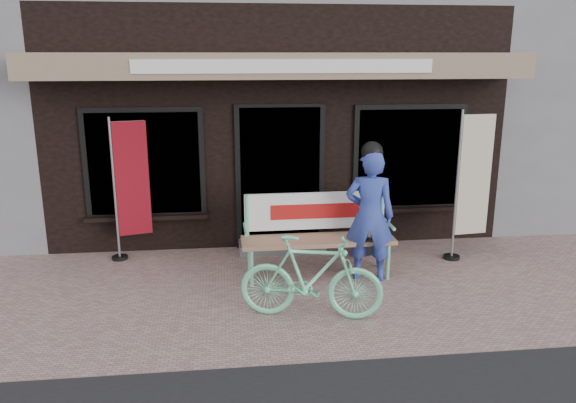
{
  "coord_description": "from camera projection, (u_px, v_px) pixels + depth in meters",
  "views": [
    {
      "loc": [
        -0.85,
        -6.3,
        2.9
      ],
      "look_at": [
        -0.03,
        0.7,
        1.05
      ],
      "focal_mm": 35.0,
      "sensor_mm": 36.0,
      "label": 1
    }
  ],
  "objects": [
    {
      "name": "nobori_red",
      "position": [
        130.0,
        187.0,
        8.01
      ],
      "size": [
        0.62,
        0.28,
        2.07
      ],
      "rotation": [
        0.0,
        0.0,
        0.26
      ],
      "color": "gray",
      "rests_on": "ground"
    },
    {
      "name": "bicycle",
      "position": [
        311.0,
        277.0,
        6.27
      ],
      "size": [
        1.68,
        0.82,
        0.97
      ],
      "primitive_type": "imported",
      "rotation": [
        0.0,
        0.0,
        1.33
      ],
      "color": "#72DEA9",
      "rests_on": "ground"
    },
    {
      "name": "bench",
      "position": [
        317.0,
        228.0,
        7.52
      ],
      "size": [
        2.04,
        0.55,
        1.1
      ],
      "rotation": [
        0.0,
        0.0,
        0.01
      ],
      "color": "#72DEA9",
      "rests_on": "ground"
    },
    {
      "name": "nobori_cream",
      "position": [
        471.0,
        183.0,
        7.99
      ],
      "size": [
        0.64,
        0.26,
        2.17
      ],
      "rotation": [
        0.0,
        0.0,
        0.11
      ],
      "color": "gray",
      "rests_on": "ground"
    },
    {
      "name": "menu_stand",
      "position": [
        369.0,
        224.0,
        8.26
      ],
      "size": [
        0.47,
        0.26,
        0.95
      ],
      "rotation": [
        0.0,
        0.0,
        0.38
      ],
      "color": "black",
      "rests_on": "ground"
    },
    {
      "name": "person",
      "position": [
        370.0,
        213.0,
        7.28
      ],
      "size": [
        0.72,
        0.56,
        1.84
      ],
      "rotation": [
        0.0,
        0.0,
        -0.26
      ],
      "color": "#3044A7",
      "rests_on": "ground"
    },
    {
      "name": "storefront",
      "position": [
        264.0,
        50.0,
        10.89
      ],
      "size": [
        7.0,
        6.77,
        6.0
      ],
      "color": "black",
      "rests_on": "ground"
    },
    {
      "name": "ground",
      "position": [
        297.0,
        298.0,
        6.88
      ],
      "size": [
        70.0,
        70.0,
        0.0
      ],
      "primitive_type": "plane",
      "color": "#A4827D",
      "rests_on": "ground"
    }
  ]
}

